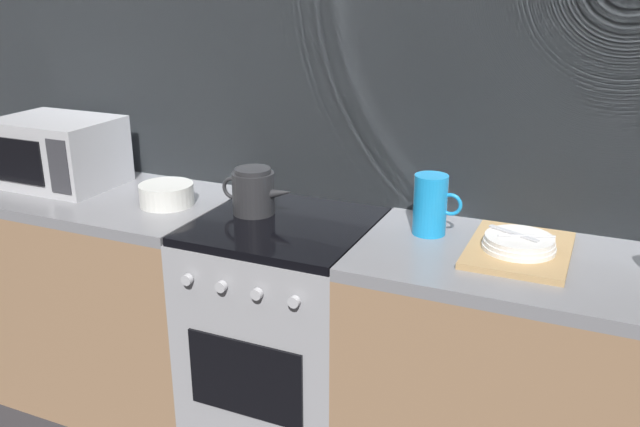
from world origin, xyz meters
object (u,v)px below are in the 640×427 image
at_px(mixing_bowl, 167,194).
at_px(dish_pile, 519,247).
at_px(stove_unit, 286,336).
at_px(microwave, 58,152).
at_px(pitcher, 431,205).
at_px(kettle, 254,191).

distance_m(mixing_bowl, dish_pile, 1.27).
xyz_separation_m(mixing_bowl, dish_pile, (1.26, 0.05, -0.02)).
distance_m(stove_unit, microwave, 1.19).
relative_size(stove_unit, microwave, 1.96).
bearing_deg(pitcher, mixing_bowl, -173.69).
height_order(microwave, kettle, microwave).
relative_size(microwave, dish_pile, 1.15).
bearing_deg(microwave, pitcher, 2.36).
bearing_deg(microwave, stove_unit, -1.89).
bearing_deg(dish_pile, stove_unit, -177.25).
bearing_deg(stove_unit, mixing_bowl, -178.75).
bearing_deg(microwave, mixing_bowl, -4.62).
bearing_deg(dish_pile, mixing_bowl, -177.82).
bearing_deg(stove_unit, dish_pile, 2.75).
distance_m(kettle, dish_pile, 0.92).
relative_size(microwave, mixing_bowl, 2.30).
bearing_deg(stove_unit, kettle, 164.17).
bearing_deg(mixing_bowl, kettle, 8.28).
xyz_separation_m(mixing_bowl, pitcher, (0.97, 0.11, 0.06)).
relative_size(kettle, pitcher, 1.42).
bearing_deg(kettle, microwave, -179.66).
bearing_deg(kettle, stove_unit, -15.83).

